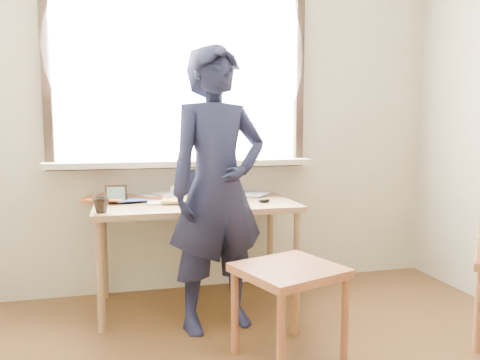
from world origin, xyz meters
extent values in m
cube|color=#C1B99B|center=(0.00, 2.00, 1.30)|extent=(3.50, 0.02, 2.60)
cube|color=white|center=(-0.20, 1.99, 1.60)|extent=(1.70, 0.01, 1.30)
cube|color=black|center=(-0.20, 1.97, 0.92)|extent=(1.82, 0.06, 0.06)
cube|color=black|center=(-1.08, 1.97, 1.60)|extent=(0.06, 0.06, 1.30)
cube|color=black|center=(0.68, 1.97, 1.60)|extent=(0.06, 0.06, 1.30)
cube|color=#C1B99B|center=(-0.20, 1.90, 0.93)|extent=(1.85, 0.20, 0.04)
cube|color=white|center=(-0.20, 1.91, 1.70)|extent=(1.95, 0.02, 1.65)
cube|color=olive|center=(-0.15, 1.63, 0.67)|extent=(1.29, 0.64, 0.04)
cylinder|color=olive|center=(-0.75, 1.35, 0.33)|extent=(0.05, 0.05, 0.65)
cylinder|color=olive|center=(-0.75, 1.91, 0.33)|extent=(0.05, 0.05, 0.65)
cylinder|color=olive|center=(0.44, 1.35, 0.33)|extent=(0.05, 0.05, 0.65)
cylinder|color=olive|center=(0.44, 1.91, 0.33)|extent=(0.05, 0.05, 0.65)
cube|color=black|center=(-0.03, 1.55, 0.70)|extent=(0.37, 0.31, 0.02)
cube|color=black|center=(-0.06, 1.66, 0.80)|extent=(0.32, 0.16, 0.21)
cube|color=black|center=(-0.06, 1.66, 0.80)|extent=(0.28, 0.13, 0.17)
cube|color=black|center=(-0.03, 1.54, 0.70)|extent=(0.31, 0.21, 0.00)
imported|color=white|center=(-0.24, 1.85, 0.74)|extent=(0.13, 0.13, 0.09)
imported|color=black|center=(-0.74, 1.41, 0.74)|extent=(0.13, 0.13, 0.09)
ellipsoid|color=black|center=(0.28, 1.53, 0.71)|extent=(0.08, 0.06, 0.03)
cube|color=white|center=(-0.34, 1.74, 0.70)|extent=(0.24, 0.27, 0.01)
cube|color=#3866B7|center=(-0.34, 1.81, 0.70)|extent=(0.29, 0.31, 0.00)
cube|color=#3866B7|center=(-0.28, 1.75, 0.71)|extent=(0.32, 0.32, 0.02)
cube|color=white|center=(-0.57, 1.71, 0.71)|extent=(0.28, 0.33, 0.00)
cube|color=#AB4F1F|center=(-0.54, 1.89, 0.71)|extent=(0.22, 0.28, 0.01)
cube|color=white|center=(-0.34, 1.87, 0.72)|extent=(0.28, 0.28, 0.01)
cube|color=white|center=(-0.68, 1.81, 0.72)|extent=(0.37, 0.35, 0.01)
imported|color=white|center=(-0.52, 1.89, 0.70)|extent=(0.34, 0.36, 0.03)
imported|color=white|center=(0.24, 1.89, 0.70)|extent=(0.26, 0.27, 0.02)
cube|color=black|center=(-0.66, 1.73, 0.75)|extent=(0.14, 0.02, 0.11)
cube|color=#396E31|center=(-0.66, 1.73, 0.75)|extent=(0.11, 0.01, 0.08)
cube|color=#9A5832|center=(0.19, 0.80, 0.46)|extent=(0.60, 0.58, 0.04)
cylinder|color=#9A5832|center=(0.06, 0.55, 0.22)|extent=(0.04, 0.04, 0.44)
cylinder|color=#9A5832|center=(-0.07, 0.92, 0.22)|extent=(0.04, 0.04, 0.44)
cylinder|color=#9A5832|center=(0.45, 0.69, 0.22)|extent=(0.04, 0.04, 0.44)
cylinder|color=#9A5832|center=(0.32, 1.05, 0.22)|extent=(0.04, 0.04, 0.44)
cylinder|color=#9A5832|center=(1.43, 0.90, 0.22)|extent=(0.04, 0.04, 0.44)
cylinder|color=#9A5832|center=(1.17, 0.61, 0.22)|extent=(0.04, 0.04, 0.44)
imported|color=black|center=(-0.08, 1.27, 0.82)|extent=(0.68, 0.52, 1.65)
camera|label=1|loc=(-0.61, -1.36, 1.18)|focal=35.00mm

